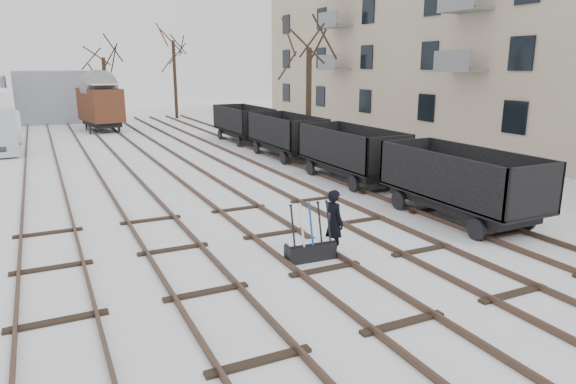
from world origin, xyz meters
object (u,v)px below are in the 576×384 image
at_px(worker, 334,222).
at_px(freight_wagon_a, 459,193).
at_px(box_van_wagon, 100,104).
at_px(ground_frame, 310,249).

xyz_separation_m(worker, freight_wagon_a, (5.24, 0.95, -0.01)).
bearing_deg(freight_wagon_a, worker, -169.71).
xyz_separation_m(freight_wagon_a, box_van_wagon, (-7.59, 29.21, 1.18)).
relative_size(worker, freight_wagon_a, 0.32).
distance_m(ground_frame, box_van_wagon, 30.35).
distance_m(ground_frame, freight_wagon_a, 6.11).
bearing_deg(worker, box_van_wagon, -2.45).
height_order(ground_frame, worker, worker).
height_order(ground_frame, box_van_wagon, box_van_wagon).
distance_m(worker, freight_wagon_a, 5.33).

